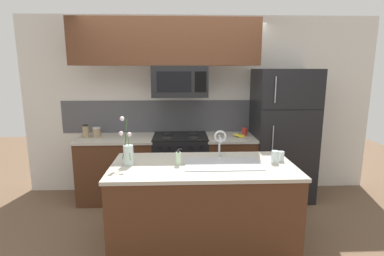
% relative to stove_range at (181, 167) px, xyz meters
% --- Properties ---
extents(ground_plane, '(10.00, 10.00, 0.00)m').
position_rel_stove_range_xyz_m(ground_plane, '(-0.00, -0.90, -0.46)').
color(ground_plane, brown).
extents(rear_partition, '(5.20, 0.10, 2.60)m').
position_rel_stove_range_xyz_m(rear_partition, '(0.30, 0.38, 0.84)').
color(rear_partition, silver).
rests_on(rear_partition, ground).
extents(splash_band, '(3.49, 0.01, 0.48)m').
position_rel_stove_range_xyz_m(splash_band, '(-0.00, 0.32, 0.69)').
color(splash_band, '#4C4C51').
rests_on(splash_band, rear_partition).
extents(back_counter_left, '(1.06, 0.65, 0.91)m').
position_rel_stove_range_xyz_m(back_counter_left, '(-0.90, 0.00, -0.01)').
color(back_counter_left, '#4C2B19').
rests_on(back_counter_left, ground).
extents(back_counter_right, '(0.70, 0.65, 0.91)m').
position_rel_stove_range_xyz_m(back_counter_right, '(0.71, 0.00, -0.01)').
color(back_counter_right, '#4C2B19').
rests_on(back_counter_right, ground).
extents(stove_range, '(0.76, 0.64, 0.93)m').
position_rel_stove_range_xyz_m(stove_range, '(0.00, 0.00, 0.00)').
color(stove_range, black).
rests_on(stove_range, ground).
extents(microwave, '(0.74, 0.40, 0.42)m').
position_rel_stove_range_xyz_m(microwave, '(0.00, -0.02, 1.22)').
color(microwave, black).
extents(upper_cabinet_band, '(2.46, 0.34, 0.60)m').
position_rel_stove_range_xyz_m(upper_cabinet_band, '(-0.18, -0.05, 1.73)').
color(upper_cabinet_band, '#4C2B19').
extents(refrigerator, '(0.82, 0.74, 1.85)m').
position_rel_stove_range_xyz_m(refrigerator, '(1.46, 0.02, 0.46)').
color(refrigerator, black).
rests_on(refrigerator, ground).
extents(storage_jar_tall, '(0.08, 0.08, 0.18)m').
position_rel_stove_range_xyz_m(storage_jar_tall, '(-1.31, 0.01, 0.54)').
color(storage_jar_tall, '#997F5B').
rests_on(storage_jar_tall, back_counter_left).
extents(storage_jar_medium, '(0.11, 0.11, 0.14)m').
position_rel_stove_range_xyz_m(storage_jar_medium, '(-1.17, 0.03, 0.52)').
color(storage_jar_medium, '#997F5B').
rests_on(storage_jar_medium, back_counter_left).
extents(banana_bunch, '(0.19, 0.16, 0.08)m').
position_rel_stove_range_xyz_m(banana_bunch, '(0.83, -0.06, 0.47)').
color(banana_bunch, yellow).
rests_on(banana_bunch, back_counter_right).
extents(coffee_tin, '(0.08, 0.08, 0.11)m').
position_rel_stove_range_xyz_m(coffee_tin, '(0.93, 0.05, 0.50)').
color(coffee_tin, '#B22D23').
rests_on(coffee_tin, back_counter_right).
extents(island_counter, '(1.84, 0.89, 0.91)m').
position_rel_stove_range_xyz_m(island_counter, '(0.22, -1.25, -0.01)').
color(island_counter, '#4C2B19').
rests_on(island_counter, ground).
extents(kitchen_sink, '(0.76, 0.44, 0.16)m').
position_rel_stove_range_xyz_m(kitchen_sink, '(0.42, -1.25, 0.38)').
color(kitchen_sink, '#ADAFB5').
rests_on(kitchen_sink, island_counter).
extents(sink_faucet, '(0.14, 0.14, 0.31)m').
position_rel_stove_range_xyz_m(sink_faucet, '(0.42, -1.03, 0.65)').
color(sink_faucet, '#B7BABF').
rests_on(sink_faucet, island_counter).
extents(dish_soap_bottle, '(0.06, 0.05, 0.16)m').
position_rel_stove_range_xyz_m(dish_soap_bottle, '(-0.02, -1.25, 0.52)').
color(dish_soap_bottle, beige).
rests_on(dish_soap_bottle, island_counter).
extents(drinking_glass, '(0.08, 0.08, 0.13)m').
position_rel_stove_range_xyz_m(drinking_glass, '(0.96, -1.23, 0.51)').
color(drinking_glass, silver).
rests_on(drinking_glass, island_counter).
extents(spare_glass, '(0.06, 0.06, 0.10)m').
position_rel_stove_range_xyz_m(spare_glass, '(1.05, -1.17, 0.50)').
color(spare_glass, silver).
rests_on(spare_glass, island_counter).
extents(flower_vase, '(0.13, 0.13, 0.49)m').
position_rel_stove_range_xyz_m(flower_vase, '(-0.52, -1.23, 0.56)').
color(flower_vase, silver).
rests_on(flower_vase, island_counter).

